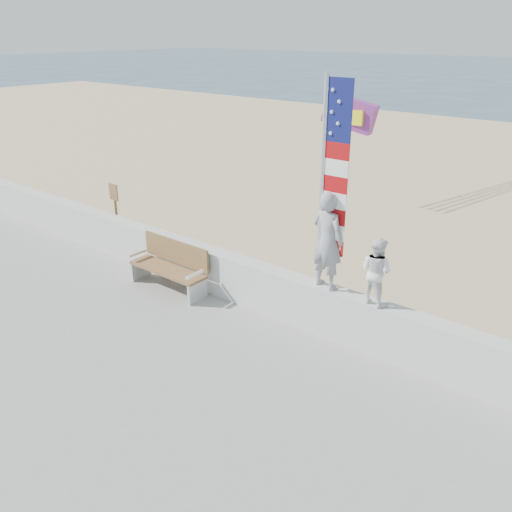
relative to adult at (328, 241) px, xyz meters
The scene contains 9 objects.
ground 3.18m from the adult, 128.05° to the right, with size 220.00×220.00×0.00m, color #2F4A5E.
sand 7.42m from the adult, 102.61° to the left, with size 90.00×40.00×0.08m, color #C8AF85.
seawall 2.03m from the adult, behind, with size 30.00×0.35×0.90m, color silver.
adult is the anchor object (origin of this frame).
child 0.96m from the adult, ahead, with size 0.54×0.42×1.11m, color white.
bench 3.66m from the adult, behind, with size 1.80×0.57×1.00m.
flag 1.07m from the adult, behind, with size 0.50×0.08×3.50m.
parafoil_kite 2.79m from the adult, 112.78° to the left, with size 1.10×0.43×0.73m.
sign 6.94m from the adult, behind, with size 0.32×0.07×1.46m.
Camera 1 is at (5.88, -5.24, 5.17)m, focal length 38.00 mm.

